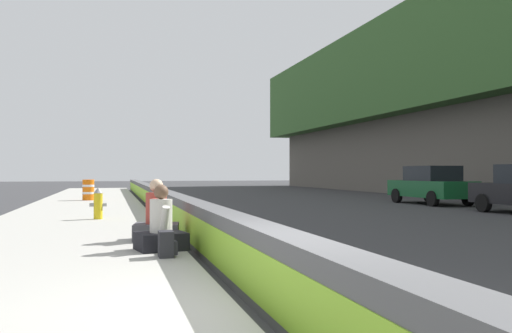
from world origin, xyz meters
name	(u,v)px	position (x,y,z in m)	size (l,w,h in m)	color
ground_plane	(289,322)	(0.00, 0.00, 0.00)	(160.00, 160.00, 0.00)	#353538
jersey_barrier	(289,278)	(0.00, 0.00, 0.42)	(76.00, 0.45, 0.85)	#545456
fire_hydrant	(98,203)	(10.60, 2.01, 0.59)	(0.26, 0.46, 0.88)	gold
seated_person_foreground	(161,229)	(4.20, 0.85, 0.48)	(0.81, 0.90, 1.10)	black
seated_person_middle	(156,221)	(5.55, 0.82, 0.51)	(0.84, 0.94, 1.17)	#424247
backpack	(167,244)	(3.41, 0.84, 0.33)	(0.32, 0.28, 0.40)	#232328
construction_barrel	(88,190)	(21.02, 2.67, 0.62)	(0.54, 0.54, 0.95)	orange
parked_car_fourth	(431,185)	(16.23, -12.14, 0.86)	(4.52, 1.98, 1.71)	#145128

